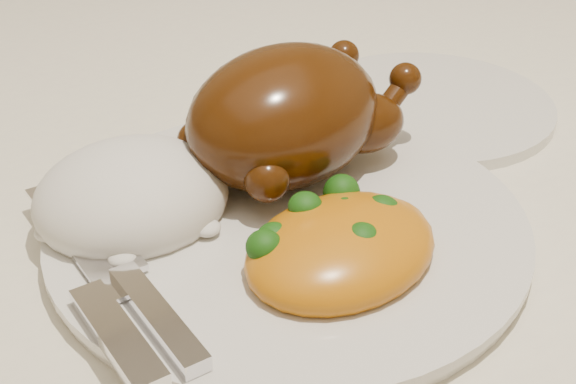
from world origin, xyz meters
name	(u,v)px	position (x,y,z in m)	size (l,w,h in m)	color
dining_table	(158,298)	(0.00, 0.00, 0.67)	(1.60, 0.90, 0.76)	brown
tablecloth	(149,219)	(0.00, 0.00, 0.74)	(1.73, 1.03, 0.18)	beige
dinner_plate	(288,228)	(0.06, -0.10, 0.77)	(0.29, 0.29, 0.01)	silver
side_plate	(428,105)	(0.24, 0.01, 0.77)	(0.20, 0.20, 0.01)	silver
roast_chicken	(289,114)	(0.09, -0.05, 0.82)	(0.19, 0.15, 0.09)	#431E07
rice_mound	(132,197)	(-0.02, -0.05, 0.79)	(0.14, 0.13, 0.06)	white
mac_and_cheese	(344,245)	(0.07, -0.15, 0.79)	(0.14, 0.12, 0.04)	orange
cutlery	(121,294)	(-0.05, -0.13, 0.79)	(0.05, 0.21, 0.01)	silver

